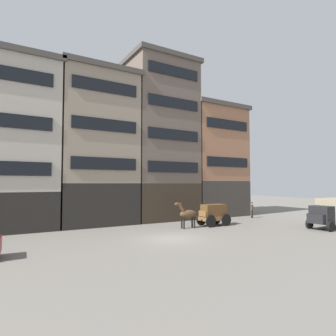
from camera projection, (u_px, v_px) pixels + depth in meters
The scene contains 8 objects.
ground_plane at pixel (171, 239), 20.67m from camera, with size 120.00×120.00×0.00m, color slate.
building_center_left at pixel (94, 147), 29.01m from camera, with size 7.67×7.17×15.03m.
building_center_right at pixel (158, 139), 32.83m from camera, with size 7.68×7.17×17.85m.
building_far_right at pixel (209, 161), 36.50m from camera, with size 7.81×7.17×13.50m.
cargo_wagon at pixel (213, 213), 26.88m from camera, with size 2.92×1.55×1.98m.
draft_horse at pixel (187, 214), 25.37m from camera, with size 2.34×0.63×2.30m.
delivery_truck_near at pixel (331, 212), 25.27m from camera, with size 4.39×2.21×2.62m.
pedestrian_officer at pixel (252, 209), 32.91m from camera, with size 0.38×0.38×1.79m.
Camera 1 is at (-10.91, -17.83, 3.98)m, focal length 30.95 mm.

